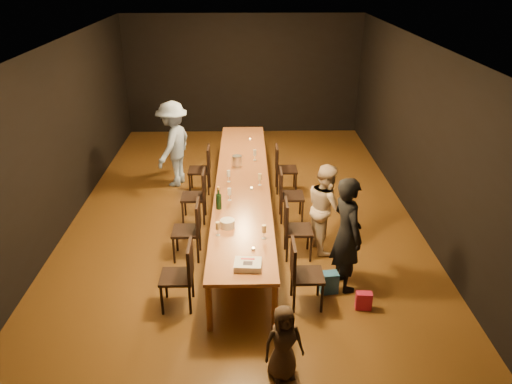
{
  "coord_description": "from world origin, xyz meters",
  "views": [
    {
      "loc": [
        0.07,
        -7.8,
        4.18
      ],
      "look_at": [
        0.21,
        -1.0,
        1.0
      ],
      "focal_mm": 35.0,
      "sensor_mm": 36.0,
      "label": 1
    }
  ],
  "objects_px": {
    "chair_right_0": "(307,274)",
    "chair_right_1": "(298,229)",
    "chair_left_0": "(176,276)",
    "plate_stack": "(227,224)",
    "chair_right_3": "(286,169)",
    "ice_bucket": "(237,161)",
    "woman_birthday": "(347,234)",
    "chair_left_2": "(194,196)",
    "chair_right_2": "(292,195)",
    "chair_left_1": "(186,230)",
    "child": "(283,343)",
    "chair_left_3": "(199,170)",
    "woman_tan": "(326,207)",
    "man_blue": "(173,144)",
    "table": "(242,183)",
    "champagne_bottle": "(219,198)",
    "birthday_cake": "(248,265)"
  },
  "relations": [
    {
      "from": "table",
      "to": "chair_right_1",
      "type": "distance_m",
      "value": 1.49
    },
    {
      "from": "table",
      "to": "chair_left_1",
      "type": "height_order",
      "value": "chair_left_1"
    },
    {
      "from": "plate_stack",
      "to": "woman_birthday",
      "type": "bearing_deg",
      "value": -12.62
    },
    {
      "from": "champagne_bottle",
      "to": "table",
      "type": "bearing_deg",
      "value": 71.39
    },
    {
      "from": "woman_birthday",
      "to": "plate_stack",
      "type": "distance_m",
      "value": 1.66
    },
    {
      "from": "plate_stack",
      "to": "man_blue",
      "type": "bearing_deg",
      "value": 110.08
    },
    {
      "from": "chair_right_2",
      "to": "chair_right_3",
      "type": "distance_m",
      "value": 1.2
    },
    {
      "from": "woman_birthday",
      "to": "ice_bucket",
      "type": "xyz_separation_m",
      "value": [
        -1.51,
        2.67,
        0.02
      ]
    },
    {
      "from": "chair_right_3",
      "to": "chair_left_3",
      "type": "xyz_separation_m",
      "value": [
        -1.7,
        0.0,
        0.0
      ]
    },
    {
      "from": "chair_right_0",
      "to": "chair_left_2",
      "type": "distance_m",
      "value": 2.94
    },
    {
      "from": "chair_right_0",
      "to": "chair_right_1",
      "type": "distance_m",
      "value": 1.2
    },
    {
      "from": "chair_right_1",
      "to": "plate_stack",
      "type": "height_order",
      "value": "chair_right_1"
    },
    {
      "from": "chair_right_0",
      "to": "woman_tan",
      "type": "relative_size",
      "value": 0.66
    },
    {
      "from": "chair_left_0",
      "to": "plate_stack",
      "type": "distance_m",
      "value": 1.06
    },
    {
      "from": "woman_birthday",
      "to": "plate_stack",
      "type": "xyz_separation_m",
      "value": [
        -1.62,
        0.36,
        -0.02
      ]
    },
    {
      "from": "chair_right_1",
      "to": "chair_right_3",
      "type": "distance_m",
      "value": 2.4
    },
    {
      "from": "chair_right_3",
      "to": "ice_bucket",
      "type": "bearing_deg",
      "value": -61.29
    },
    {
      "from": "chair_left_3",
      "to": "chair_right_1",
      "type": "bearing_deg",
      "value": -144.69
    },
    {
      "from": "woman_birthday",
      "to": "woman_tan",
      "type": "bearing_deg",
      "value": -11.26
    },
    {
      "from": "chair_right_1",
      "to": "chair_right_2",
      "type": "bearing_deg",
      "value": 180.0
    },
    {
      "from": "table",
      "to": "plate_stack",
      "type": "height_order",
      "value": "plate_stack"
    },
    {
      "from": "chair_left_2",
      "to": "child",
      "type": "relative_size",
      "value": 1.02
    },
    {
      "from": "chair_left_3",
      "to": "woman_tan",
      "type": "relative_size",
      "value": 0.66
    },
    {
      "from": "chair_right_3",
      "to": "chair_left_1",
      "type": "distance_m",
      "value": 2.94
    },
    {
      "from": "woman_birthday",
      "to": "chair_right_2",
      "type": "bearing_deg",
      "value": -2.4
    },
    {
      "from": "ice_bucket",
      "to": "woman_birthday",
      "type": "bearing_deg",
      "value": -60.48
    },
    {
      "from": "child",
      "to": "chair_right_2",
      "type": "bearing_deg",
      "value": 69.42
    },
    {
      "from": "chair_right_0",
      "to": "chair_right_2",
      "type": "height_order",
      "value": "same"
    },
    {
      "from": "chair_left_3",
      "to": "ice_bucket",
      "type": "bearing_deg",
      "value": -124.67
    },
    {
      "from": "chair_left_0",
      "to": "chair_left_2",
      "type": "height_order",
      "value": "same"
    },
    {
      "from": "man_blue",
      "to": "child",
      "type": "height_order",
      "value": "man_blue"
    },
    {
      "from": "chair_right_0",
      "to": "chair_right_1",
      "type": "relative_size",
      "value": 1.0
    },
    {
      "from": "chair_right_3",
      "to": "man_blue",
      "type": "height_order",
      "value": "man_blue"
    },
    {
      "from": "chair_left_0",
      "to": "chair_left_1",
      "type": "height_order",
      "value": "same"
    },
    {
      "from": "chair_left_1",
      "to": "woman_tan",
      "type": "relative_size",
      "value": 0.66
    },
    {
      "from": "chair_left_3",
      "to": "champagne_bottle",
      "type": "height_order",
      "value": "champagne_bottle"
    },
    {
      "from": "chair_left_0",
      "to": "plate_stack",
      "type": "xyz_separation_m",
      "value": [
        0.65,
        0.77,
        0.34
      ]
    },
    {
      "from": "chair_left_3",
      "to": "woman_birthday",
      "type": "distance_m",
      "value": 3.93
    },
    {
      "from": "chair_left_1",
      "to": "chair_left_0",
      "type": "bearing_deg",
      "value": -180.0
    },
    {
      "from": "chair_right_2",
      "to": "chair_left_0",
      "type": "xyz_separation_m",
      "value": [
        -1.7,
        -2.4,
        0.0
      ]
    },
    {
      "from": "chair_right_2",
      "to": "child",
      "type": "height_order",
      "value": "chair_right_2"
    },
    {
      "from": "chair_right_0",
      "to": "birthday_cake",
      "type": "height_order",
      "value": "chair_right_0"
    },
    {
      "from": "chair_right_1",
      "to": "chair_left_0",
      "type": "bearing_deg",
      "value": -54.78
    },
    {
      "from": "man_blue",
      "to": "child",
      "type": "relative_size",
      "value": 1.89
    },
    {
      "from": "child",
      "to": "ice_bucket",
      "type": "relative_size",
      "value": 4.68
    },
    {
      "from": "chair_right_3",
      "to": "ice_bucket",
      "type": "xyz_separation_m",
      "value": [
        -0.95,
        -0.52,
        0.38
      ]
    },
    {
      "from": "plate_stack",
      "to": "ice_bucket",
      "type": "relative_size",
      "value": 1.06
    },
    {
      "from": "table",
      "to": "birthday_cake",
      "type": "height_order",
      "value": "birthday_cake"
    },
    {
      "from": "chair_right_1",
      "to": "child",
      "type": "xyz_separation_m",
      "value": [
        -0.4,
        -2.45,
        -0.01
      ]
    },
    {
      "from": "chair_right_3",
      "to": "child",
      "type": "bearing_deg",
      "value": -4.7
    }
  ]
}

